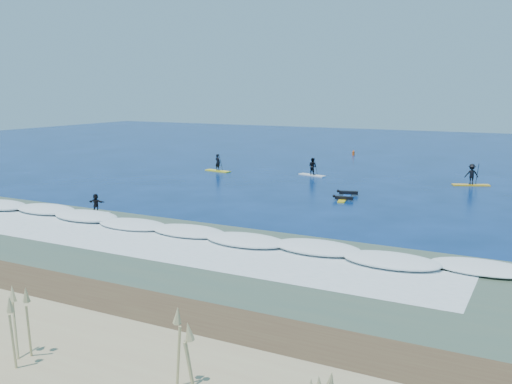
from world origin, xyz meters
The scene contains 12 objects.
ground centered at (0.00, 0.00, 0.00)m, with size 160.00×160.00×0.00m, color #031A45.
wet_sand_strip centered at (0.00, -21.50, 0.00)m, with size 90.00×5.00×0.08m, color #473021.
shallow_water centered at (0.00, -14.00, 0.01)m, with size 90.00×13.00×0.01m, color #3C5243.
breaking_wave centered at (0.00, -10.00, 0.00)m, with size 40.00×6.00×0.30m, color white.
whitewater centered at (0.00, -13.00, 0.00)m, with size 34.00×5.00×0.02m, color silver.
sup_paddler_left centered at (-10.76, 12.33, 0.64)m, with size 3.00×1.25×2.05m.
sup_paddler_center centered at (-1.07, 14.04, 0.75)m, with size 2.96×1.48×2.02m.
sup_paddler_right centered at (13.36, 15.17, 0.86)m, with size 3.20×1.89×2.20m.
prone_paddler_near centered at (5.70, 3.50, 0.14)m, with size 1.58×2.04×0.41m.
prone_paddler_far centered at (5.30, 5.72, 0.15)m, with size 1.68×2.20×0.45m.
wave_surfer centered at (-7.14, -9.09, 0.76)m, with size 1.90×0.86×1.33m.
marker_buoy centered at (-2.86, 32.21, 0.33)m, with size 0.31×0.31×0.75m.
Camera 1 is at (19.47, -36.99, 8.34)m, focal length 40.00 mm.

